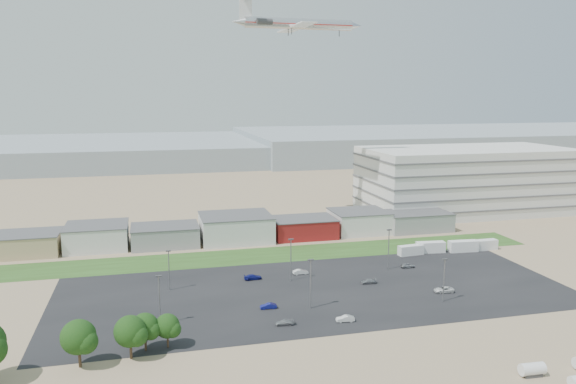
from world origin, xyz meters
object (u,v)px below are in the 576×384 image
object	(u,v)px
parked_car_4	(268,306)
parked_car_10	(134,340)
box_trailer_a	(411,250)
parked_car_6	(253,277)
airliner	(299,24)
parked_car_3	(284,322)
parked_car_12	(368,281)
parked_car_11	(301,272)
parked_car_0	(444,290)
parked_car_13	(345,319)
storage_tank_nw	(532,369)
parked_car_8	(408,265)

from	to	relation	value
parked_car_4	parked_car_10	distance (m)	29.75
box_trailer_a	parked_car_4	size ratio (longest dim) A/B	2.08
parked_car_6	parked_car_10	distance (m)	41.47
airliner	parked_car_3	distance (m)	118.43
parked_car_12	parked_car_3	bearing A→B (deg)	-49.58
airliner	parked_car_11	distance (m)	94.02
parked_car_0	parked_car_6	distance (m)	46.23
parked_car_3	parked_car_13	world-z (taller)	parked_car_13
storage_tank_nw	parked_car_0	distance (m)	39.83
storage_tank_nw	parked_car_10	bearing A→B (deg)	155.73
parked_car_13	parked_car_3	bearing A→B (deg)	-89.77
parked_car_6	parked_car_8	world-z (taller)	parked_car_8
airliner	parked_car_10	xyz separation A→B (m)	(-56.67, -93.14, -69.38)
parked_car_3	parked_car_4	size ratio (longest dim) A/B	1.07
storage_tank_nw	parked_car_11	xyz separation A→B (m)	(-22.99, 60.42, -0.58)
parked_car_6	parked_car_10	xyz separation A→B (m)	(-28.09, -30.51, -0.03)
parked_car_8	parked_car_13	world-z (taller)	parked_car_8
parked_car_4	parked_car_8	size ratio (longest dim) A/B	0.95
airliner	parked_car_4	bearing A→B (deg)	-110.70
parked_car_11	parked_car_12	world-z (taller)	parked_car_11
parked_car_8	parked_car_6	bearing A→B (deg)	90.46
parked_car_6	parked_car_13	size ratio (longest dim) A/B	1.17
airliner	parked_car_8	bearing A→B (deg)	-79.45
parked_car_3	parked_car_6	size ratio (longest dim) A/B	0.87
box_trailer_a	parked_car_4	bearing A→B (deg)	-153.73
parked_car_0	parked_car_6	bearing A→B (deg)	-108.85
parked_car_0	parked_car_4	size ratio (longest dim) A/B	1.29
parked_car_10	parked_car_4	bearing A→B (deg)	-75.04
storage_tank_nw	parked_car_8	distance (m)	59.09
parked_car_4	airliner	bearing A→B (deg)	163.89
parked_car_13	airliner	bearing A→B (deg)	176.99
parked_car_3	parked_car_11	distance (m)	32.58
airliner	parked_car_0	world-z (taller)	airliner
parked_car_11	parked_car_12	bearing A→B (deg)	-128.96
airliner	parked_car_13	xyz separation A→B (m)	(-15.10, -93.19, -69.38)
storage_tank_nw	box_trailer_a	xyz separation A→B (m)	(12.60, 69.83, 0.18)
airliner	parked_car_13	bearing A→B (deg)	-100.64
parked_car_6	parked_car_10	bearing A→B (deg)	132.63
parked_car_8	parked_car_10	xyz separation A→B (m)	(-70.07, -30.00, -0.03)
parked_car_0	parked_car_8	bearing A→B (deg)	-174.09
parked_car_0	parked_car_13	xyz separation A→B (m)	(-28.25, -10.66, -0.03)
storage_tank_nw	box_trailer_a	size ratio (longest dim) A/B	0.55
airliner	parked_car_3	size ratio (longest dim) A/B	12.19
parked_car_3	parked_car_11	xyz separation A→B (m)	(11.70, 30.41, 0.09)
box_trailer_a	parked_car_4	xyz separation A→B (m)	(-48.57, -30.51, -0.81)
parked_car_0	parked_car_6	world-z (taller)	parked_car_0
box_trailer_a	parked_car_3	size ratio (longest dim) A/B	1.94
parked_car_3	parked_car_4	distance (m)	9.40
parked_car_4	parked_car_11	bearing A→B (deg)	151.55
parked_car_8	parked_car_13	xyz separation A→B (m)	(-28.49, -30.05, -0.02)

